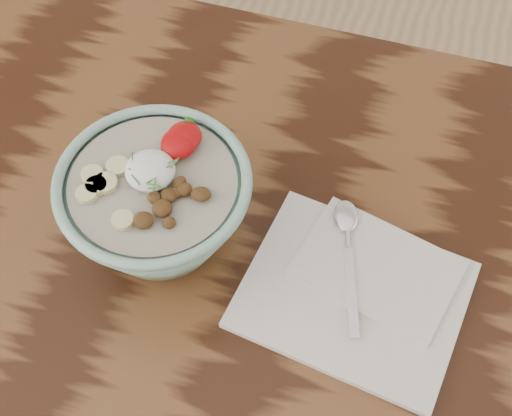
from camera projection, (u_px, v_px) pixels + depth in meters
The scene contains 4 objects.
table at pixel (114, 290), 91.65cm from camera, with size 160.00×90.00×75.00cm.
breakfast_bowl at pixel (157, 204), 79.11cm from camera, with size 21.36×21.36×14.03cm.
napkin at pixel (358, 289), 80.71cm from camera, with size 26.70×23.12×1.49cm.
spoon at pixel (347, 234), 83.24cm from camera, with size 6.94×17.49×0.92cm.
Camera 1 is at (29.54, -34.04, 148.27)cm, focal length 50.00 mm.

